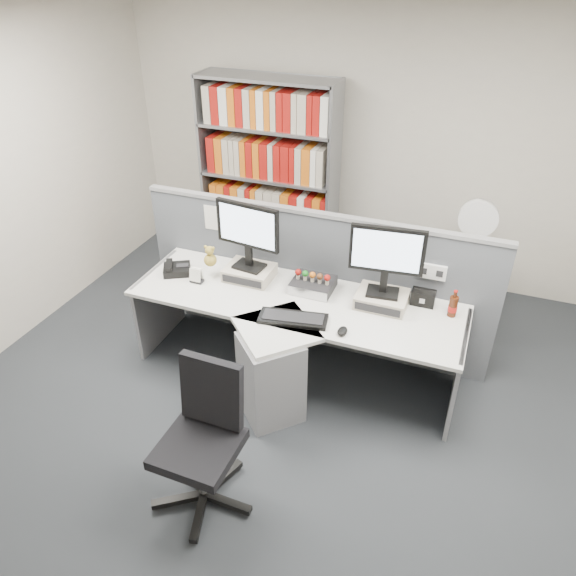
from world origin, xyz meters
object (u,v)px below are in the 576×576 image
at_px(cola_bottle, 453,306).
at_px(filing_cabinet, 463,292).
at_px(monitor_left, 248,231).
at_px(office_chair, 204,434).
at_px(desktop_pc, 313,285).
at_px(mouse, 342,331).
at_px(speaker, 423,298).
at_px(shelving_unit, 269,180).
at_px(keyboard, 293,318).
at_px(desk_calendar, 196,276).
at_px(monitor_right, 387,255).
at_px(desk_fan, 477,223).
at_px(desk, 285,342).
at_px(desk_phone, 176,269).

height_order(cola_bottle, filing_cabinet, cola_bottle).
bearing_deg(monitor_left, office_chair, -76.46).
relative_size(desktop_pc, mouse, 2.95).
distance_m(desktop_pc, speaker, 0.85).
bearing_deg(cola_bottle, office_chair, -129.55).
bearing_deg(desktop_pc, filing_cabinet, 41.79).
bearing_deg(office_chair, cola_bottle, 50.45).
bearing_deg(shelving_unit, keyboard, -62.68).
height_order(monitor_left, desk_calendar, monitor_left).
bearing_deg(office_chair, monitor_right, 63.34).
bearing_deg(desk_fan, desk_calendar, -148.96).
height_order(desk, speaker, speaker).
xyz_separation_m(keyboard, shelving_unit, (-0.98, 1.90, 0.24)).
bearing_deg(speaker, desk, -151.55).
relative_size(monitor_right, speaker, 3.07).
bearing_deg(filing_cabinet, desk_fan, -90.00).
height_order(monitor_right, shelving_unit, shelving_unit).
xyz_separation_m(desk, desk_calendar, (-0.84, 0.17, 0.32)).
height_order(desk, filing_cabinet, desk).
relative_size(shelving_unit, desk_fan, 3.59).
height_order(monitor_right, desk_calendar, monitor_right).
bearing_deg(filing_cabinet, desk, -130.61).
height_order(mouse, filing_cabinet, mouse).
xyz_separation_m(speaker, desk_fan, (0.27, 0.90, 0.27)).
xyz_separation_m(keyboard, desk_phone, (-1.15, 0.29, 0.02)).
bearing_deg(desk_calendar, keyboard, -13.45).
bearing_deg(desk_phone, mouse, -11.53).
relative_size(desk_phone, office_chair, 0.29).
distance_m(desk, filing_cabinet, 1.85).
height_order(monitor_left, desk_fan, monitor_left).
height_order(desk_calendar, speaker, desk_calendar).
bearing_deg(shelving_unit, desk_phone, -95.99).
height_order(speaker, desk_fan, desk_fan).
distance_m(shelving_unit, office_chair, 3.08).
bearing_deg(mouse, desk_calendar, 169.33).
relative_size(monitor_left, desk_phone, 1.95).
height_order(desktop_pc, filing_cabinet, desktop_pc).
distance_m(monitor_right, desk_fan, 1.17).
bearing_deg(speaker, desk_phone, -172.50).
relative_size(desk, mouse, 23.81).
bearing_deg(filing_cabinet, desk_phone, -152.91).
bearing_deg(desk_phone, cola_bottle, 4.87).
bearing_deg(desk_phone, office_chair, -54.26).
xyz_separation_m(monitor_left, shelving_unit, (-0.44, 1.46, -0.17)).
xyz_separation_m(desk, shelving_unit, (-0.90, 1.85, 0.52)).
bearing_deg(keyboard, desk_phone, 165.97).
bearing_deg(desk, shelving_unit, 115.96).
height_order(desktop_pc, keyboard, desktop_pc).
relative_size(monitor_left, desk_fan, 0.99).
xyz_separation_m(monitor_right, desk_fan, (0.56, 1.02, -0.10)).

